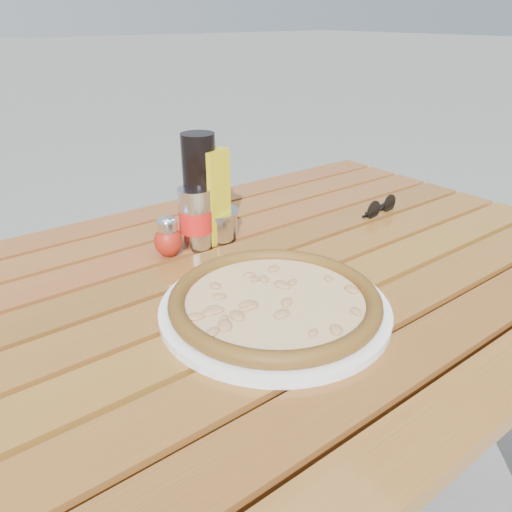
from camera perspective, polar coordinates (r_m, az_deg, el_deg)
table at (r=0.93m, az=0.75°, el=-6.28°), size 1.40×0.90×0.75m
plate at (r=0.78m, az=2.15°, el=-6.01°), size 0.42×0.42×0.01m
pizza at (r=0.78m, az=2.17°, el=-5.03°), size 0.38×0.38×0.03m
pepper_shaker at (r=0.97m, az=-10.03°, el=2.12°), size 0.07×0.07×0.08m
oregano_shaker at (r=1.02m, az=-6.01°, el=3.76°), size 0.07×0.07×0.08m
dark_bottle at (r=1.00m, az=-6.41°, el=7.59°), size 0.07×0.07×0.22m
soda_can at (r=0.99m, az=-6.89°, el=4.30°), size 0.09×0.09×0.12m
olive_oil_cruet at (r=1.00m, az=-5.14°, el=6.93°), size 0.07×0.07×0.21m
parmesan_tin at (r=1.04m, az=-4.61°, el=3.78°), size 0.12×0.12×0.07m
sunglasses at (r=1.20m, az=14.06°, el=5.41°), size 0.11×0.03×0.04m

